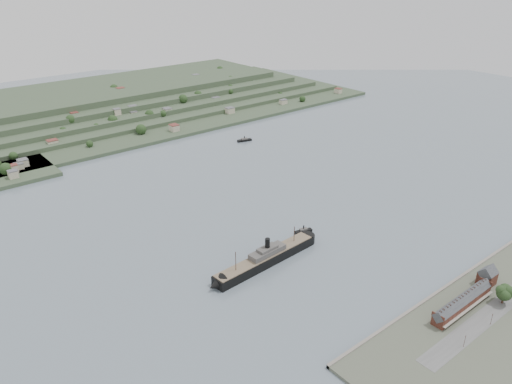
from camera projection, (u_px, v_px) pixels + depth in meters
ground at (290, 212)px, 435.53m from camera, size 1400.00×1400.00×0.00m
near_shore at (498, 319)px, 303.88m from camera, size 220.00×80.00×2.60m
terrace_row at (462, 303)px, 308.86m from camera, size 55.60×9.80×11.07m
gabled_building at (487, 276)px, 332.60m from camera, size 10.40×10.18×14.09m
far_peninsula at (120, 103)px, 722.72m from camera, size 760.00×309.00×30.00m
steamship at (263, 260)px, 357.11m from camera, size 101.54×17.70×24.34m
tugboat at (303, 231)px, 401.26m from camera, size 15.03×7.36×6.54m
ferry_east at (244, 140)px, 604.27m from camera, size 18.33×9.08×6.63m
fig_tree at (505, 292)px, 312.57m from camera, size 12.15×10.53×13.56m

